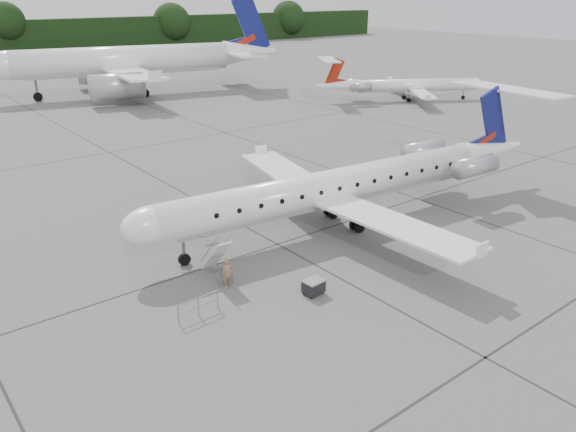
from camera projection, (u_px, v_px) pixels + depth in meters
ground at (384, 250)px, 33.96m from camera, size 320.00×320.00×0.00m
main_regional_jet at (332, 170)px, 35.79m from camera, size 32.85×25.19×7.87m
airstair at (216, 257)px, 30.34m from camera, size 1.09×2.41×2.47m
passenger at (228, 273)px, 29.46m from camera, size 0.63×0.45×1.63m
safety_railing at (199, 307)px, 26.89m from camera, size 2.20×0.19×1.00m
baggage_cart at (314, 287)px, 28.90m from camera, size 1.05×0.87×0.86m
bg_narrowbody at (123, 46)px, 81.39m from camera, size 44.95×36.84×14.13m
bg_regional_right at (413, 79)px, 78.87m from camera, size 27.97×25.81×5.97m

